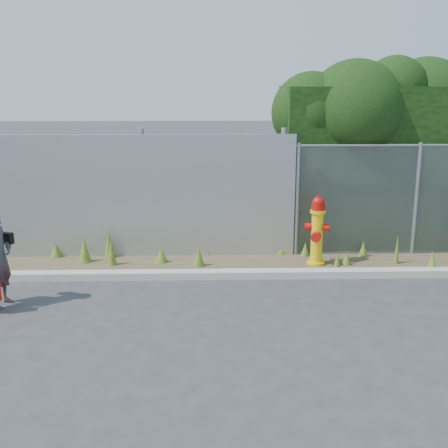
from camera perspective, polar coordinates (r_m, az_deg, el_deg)
name	(u,v)px	position (r m, az deg, el deg)	size (l,w,h in m)	color
ground	(250,324)	(7.46, 2.63, -10.12)	(80.00, 80.00, 0.00)	#373639
curb	(242,274)	(9.11, 1.83, -5.11)	(16.00, 0.22, 0.12)	#AEAB9D
weed_strip	(185,257)	(9.77, -3.96, -3.41)	(16.00, 1.34, 0.55)	brown
corrugated_fence	(55,197)	(10.35, -16.79, 2.63)	(8.50, 0.21, 2.30)	#A4A7AB
fire_hydrant	(317,231)	(9.69, 9.44, -0.76)	(0.42, 0.37, 1.24)	yellow
black_shoulder_bag	(6,238)	(8.50, -21.29, -1.34)	(0.21, 0.09, 0.16)	black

